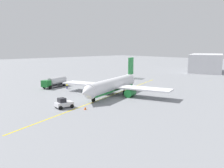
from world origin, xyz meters
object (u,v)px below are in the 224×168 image
airplane (113,85)px  refueling_worker (67,86)px  safety_cone_nose (85,108)px  fuel_tanker (55,82)px  pushback_tug (64,103)px

airplane → refueling_worker: size_ratio=18.16×
refueling_worker → safety_cone_nose: refueling_worker is taller
fuel_tanker → safety_cone_nose: size_ratio=17.31×
airplane → safety_cone_nose: (14.66, 7.57, -2.26)m
airplane → safety_cone_nose: bearing=27.3°
refueling_worker → pushback_tug: bearing=56.5°
airplane → pushback_tug: 17.65m
refueling_worker → safety_cone_nose: bearing=66.3°
airplane → pushback_tug: (17.25, 3.42, -1.56)m
airplane → pushback_tug: airplane is taller
fuel_tanker → refueling_worker: bearing=104.6°
fuel_tanker → refueling_worker: 5.20m
refueling_worker → safety_cone_nose: (10.54, 23.99, -0.52)m
fuel_tanker → pushback_tug: fuel_tanker is taller
fuel_tanker → refueling_worker: (-1.29, 4.96, -0.90)m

